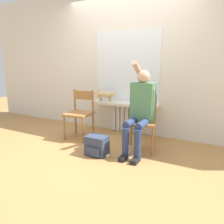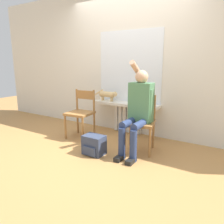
# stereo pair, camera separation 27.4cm
# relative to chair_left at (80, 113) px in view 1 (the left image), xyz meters

# --- Properties ---
(ground_plane) EXTENTS (12.00, 12.00, 0.00)m
(ground_plane) POSITION_rel_chair_left_xyz_m (0.59, -0.48, -0.46)
(ground_plane) COLOR #B27F47
(wall_with_window) EXTENTS (7.00, 0.06, 2.70)m
(wall_with_window) POSITION_rel_chair_left_xyz_m (0.59, 0.75, 0.89)
(wall_with_window) COLOR silver
(wall_with_window) RESTS_ON ground_plane
(radiator) EXTENTS (0.56, 0.08, 0.56)m
(radiator) POSITION_rel_chair_left_xyz_m (0.59, 0.67, -0.18)
(radiator) COLOR silver
(radiator) RESTS_ON ground_plane
(windowsill) EXTENTS (1.33, 0.30, 0.05)m
(windowsill) POSITION_rel_chair_left_xyz_m (0.59, 0.57, 0.12)
(windowsill) COLOR silver
(windowsill) RESTS_ON radiator
(window_glass) EXTENTS (1.27, 0.01, 1.30)m
(window_glass) POSITION_rel_chair_left_xyz_m (0.59, 0.72, 0.80)
(window_glass) COLOR white
(window_glass) RESTS_ON windowsill
(chair_left) EXTENTS (0.46, 0.46, 0.85)m
(chair_left) POSITION_rel_chair_left_xyz_m (0.00, 0.00, 0.00)
(chair_left) COLOR #9E6B38
(chair_left) RESTS_ON ground_plane
(chair_right) EXTENTS (0.52, 0.52, 0.85)m
(chair_right) POSITION_rel_chair_left_xyz_m (1.17, -0.00, 0.00)
(chair_right) COLOR #9E6B38
(chair_right) RESTS_ON ground_plane
(person) EXTENTS (0.36, 0.96, 1.38)m
(person) POSITION_rel_chair_left_xyz_m (1.18, -0.10, 0.23)
(person) COLOR navy
(person) RESTS_ON ground_plane
(cat) EXTENTS (0.51, 0.11, 0.22)m
(cat) POSITION_rel_chair_left_xyz_m (0.23, 0.55, 0.27)
(cat) COLOR #DBB77A
(cat) RESTS_ON windowsill
(backpack) EXTENTS (0.32, 0.25, 0.29)m
(backpack) POSITION_rel_chair_left_xyz_m (0.67, -0.51, -0.32)
(backpack) COLOR #333D56
(backpack) RESTS_ON ground_plane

